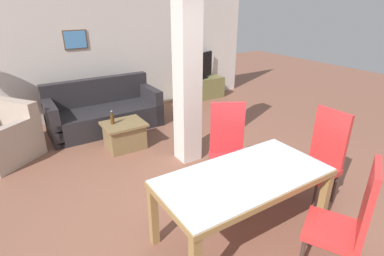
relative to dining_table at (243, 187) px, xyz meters
name	(u,v)px	position (x,y,z in m)	size (l,w,h in m)	color
ground_plane	(239,233)	(0.00, 0.00, -0.59)	(18.00, 18.00, 0.00)	brown
back_wall	(101,50)	(0.00, 4.43, 0.76)	(7.20, 0.09, 2.70)	silver
divider_pillar	(187,73)	(0.42, 1.73, 0.76)	(0.32, 0.31, 2.70)	silver
dining_table	(243,187)	(0.00, 0.00, 0.00)	(1.74, 0.86, 0.74)	olive
dining_chair_far_right	(228,147)	(0.44, 0.79, 0.00)	(0.63, 0.63, 1.15)	red
dining_chair_head_right	(321,155)	(1.24, 0.00, 0.00)	(0.46, 0.46, 1.15)	red
dining_chair_near_right	(348,220)	(0.44, -0.84, 0.00)	(0.62, 0.62, 1.15)	red
sofa	(104,113)	(-0.30, 3.62, -0.28)	(2.04, 0.92, 0.92)	#262327
armchair	(4,141)	(-1.99, 3.24, -0.29)	(1.19, 1.19, 0.88)	tan
coffee_table	(125,135)	(-0.29, 2.59, -0.36)	(0.67, 0.57, 0.45)	olive
bottle	(112,119)	(-0.45, 2.66, -0.06)	(0.06, 0.06, 0.22)	#4C2D14
tv_stand	(201,89)	(2.30, 4.15, -0.33)	(1.21, 0.40, 0.52)	olive
tv_screen	(201,66)	(2.30, 4.15, 0.23)	(0.83, 0.35, 0.63)	black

